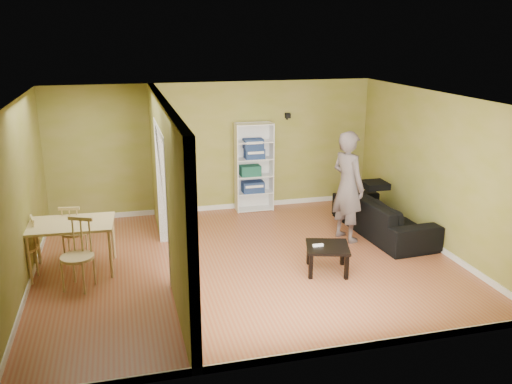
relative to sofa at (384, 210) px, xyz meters
The scene contains 16 objects.
room_shell 2.91m from the sofa, 166.07° to the right, with size 6.50×6.50×6.50m.
partition 4.05m from the sofa, behind, with size 0.22×5.50×2.60m, color #9F9353, non-canonical shape.
wall_speaker 2.76m from the sofa, 120.71° to the left, with size 0.10×0.10×0.10m, color black.
sofa is the anchor object (origin of this frame).
person 1.04m from the sofa, behind, with size 0.65×0.83×2.27m, color slate.
bookshelf 2.77m from the sofa, 135.14° to the left, with size 0.76×0.33×1.80m.
paper_box_navy_a 2.72m from the sofa, 136.20° to the left, with size 0.44×0.28×0.22m, color navy.
paper_box_teal 2.79m from the sofa, 136.97° to the left, with size 0.40×0.26×0.21m, color #175A43.
paper_box_navy_b 2.80m from the sofa, 135.72° to the left, with size 0.39×0.25×0.20m, color navy.
paper_box_navy_c 2.87m from the sofa, 136.06° to the left, with size 0.39×0.25×0.20m, color navy.
coffee_table 2.06m from the sofa, 140.69° to the right, with size 0.63×0.63×0.42m.
game_controller 2.16m from the sofa, 143.64° to the right, with size 0.16×0.04×0.03m, color white.
dining_table 5.35m from the sofa, behind, with size 1.25×0.83×0.78m.
chair_left 6.04m from the sofa, behind, with size 0.41×0.41×0.89m, color tan, non-canonical shape.
chair_near 5.32m from the sofa, 169.66° to the right, with size 0.47×0.47×1.02m, color tan, non-canonical shape.
chair_far 5.35m from the sofa, behind, with size 0.42×0.42×0.92m, color tan, non-canonical shape.
Camera 1 is at (-1.83, -7.75, 3.55)m, focal length 38.00 mm.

